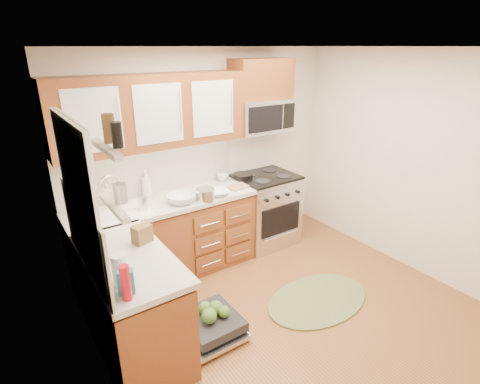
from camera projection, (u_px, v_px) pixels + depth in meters
floor at (299, 318)px, 3.69m from camera, size 3.50×3.50×0.00m
ceiling at (318, 47)px, 2.78m from camera, size 3.50×3.50×0.00m
wall_back at (207, 156)px, 4.58m from camera, size 3.50×0.04×2.50m
wall_left at (102, 263)px, 2.32m from camera, size 0.04×3.50×2.50m
wall_right at (422, 167)px, 4.16m from camera, size 0.04×3.50×2.50m
base_cabinet_back at (167, 241)px, 4.27m from camera, size 2.05×0.60×0.85m
base_cabinet_left at (133, 308)px, 3.18m from camera, size 0.60×1.25×0.85m
countertop_back at (164, 203)px, 4.09m from camera, size 2.07×0.64×0.05m
countertop_left at (128, 260)px, 3.01m from camera, size 0.64×1.27×0.05m
backsplash_back at (152, 169)px, 4.20m from camera, size 2.05×0.02×0.57m
backsplash_left at (84, 235)px, 2.74m from camera, size 0.02×1.25×0.57m
upper_cabinets at (152, 112)px, 3.84m from camera, size 2.05×0.35×0.75m
cabinet_over_mw at (261, 79)px, 4.48m from camera, size 0.76×0.35×0.47m
range at (265, 209)px, 4.98m from camera, size 0.76×0.64×0.95m
microwave at (262, 116)px, 4.62m from camera, size 0.76×0.38×0.40m
sink at (118, 224)px, 3.83m from camera, size 0.62×0.50×0.26m
dishwasher at (208, 327)px, 3.44m from camera, size 0.70×0.60×0.20m
window at (78, 193)px, 2.60m from camera, size 0.03×1.05×1.05m
window_blind at (74, 146)px, 2.49m from camera, size 0.02×0.96×0.40m
shelf_upper at (106, 149)px, 1.77m from camera, size 0.04×0.40×0.03m
shelf_lower at (114, 207)px, 1.88m from camera, size 0.04×0.40×0.03m
rug at (318, 300)px, 3.94m from camera, size 1.28×0.91×0.02m
skillet at (243, 175)px, 4.74m from camera, size 0.28×0.28×0.05m
stock_pot at (205, 194)px, 4.10m from camera, size 0.23×0.23×0.13m
cutting_board at (238, 187)px, 4.47m from camera, size 0.29×0.21×0.02m
canister at (143, 203)px, 3.83m from camera, size 0.12×0.12×0.15m
paper_towel_roll at (120, 270)px, 2.61m from camera, size 0.13×0.13×0.24m
mustard_bottle at (95, 239)px, 3.07m from camera, size 0.08×0.08×0.20m
red_bottle at (126, 283)px, 2.46m from camera, size 0.08×0.08×0.26m
wooden_box at (142, 234)px, 3.20m from camera, size 0.18×0.15×0.16m
blue_carton at (126, 282)px, 2.53m from camera, size 0.13×0.10×0.18m
bowl_a at (218, 193)px, 4.23m from camera, size 0.29×0.29×0.06m
bowl_b at (181, 199)px, 4.02m from camera, size 0.36×0.36×0.10m
cup at (222, 176)px, 4.69m from camera, size 0.16×0.16×0.11m
soap_bottle_a at (146, 184)px, 4.16m from camera, size 0.15×0.15×0.30m
soap_bottle_b at (87, 230)px, 3.26m from camera, size 0.09×0.09×0.17m
soap_bottle_c at (94, 239)px, 3.08m from camera, size 0.17×0.17×0.19m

